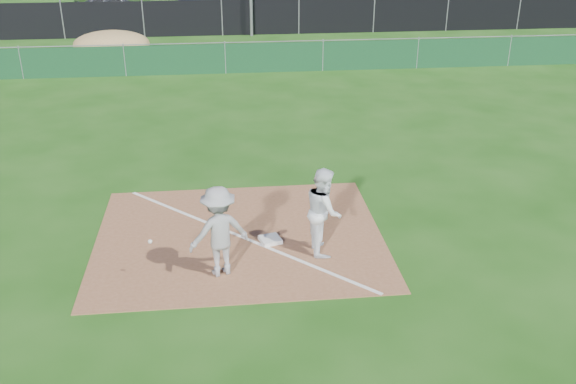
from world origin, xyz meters
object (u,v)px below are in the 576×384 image
at_px(car_mid, 213,8).
at_px(runner, 324,211).
at_px(car_right, 275,9).
at_px(play_at_first, 219,231).
at_px(car_left, 113,6).
at_px(first_base, 270,240).

bearing_deg(car_mid, runner, 159.71).
bearing_deg(car_right, play_at_first, 154.29).
relative_size(play_at_first, car_left, 0.43).
bearing_deg(runner, first_base, 67.18).
relative_size(first_base, runner, 0.23).
relative_size(runner, car_right, 0.43).
xyz_separation_m(runner, car_mid, (-2.13, 26.71, -0.09)).
xyz_separation_m(first_base, car_right, (2.52, 26.57, 0.55)).
xyz_separation_m(car_left, car_mid, (5.77, -1.44, 0.03)).
height_order(runner, car_right, runner).
height_order(play_at_first, car_right, play_at_first).
height_order(first_base, car_right, car_right).
bearing_deg(car_left, play_at_first, -176.33).
height_order(car_left, car_mid, car_mid).
distance_m(first_base, car_mid, 26.31).
relative_size(car_mid, car_right, 1.16).
xyz_separation_m(play_at_first, car_left, (-5.83, 28.82, -0.14)).
height_order(runner, car_mid, runner).
xyz_separation_m(runner, car_left, (-7.90, 28.15, -0.12)).
bearing_deg(first_base, car_right, 84.58).
distance_m(play_at_first, car_mid, 27.38).
bearing_deg(runner, car_right, -3.34).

